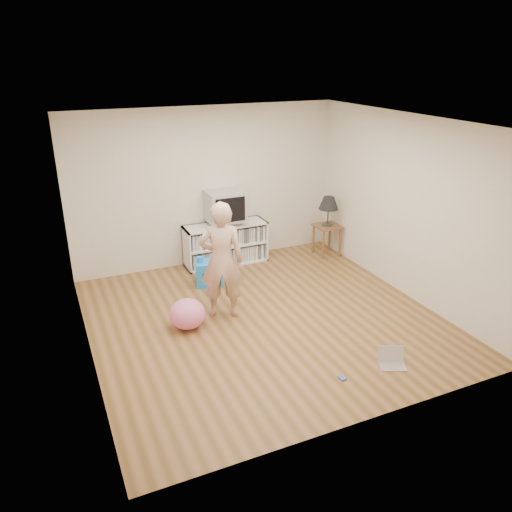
{
  "coord_description": "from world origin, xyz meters",
  "views": [
    {
      "loc": [
        -2.52,
        -5.4,
        3.37
      ],
      "look_at": [
        0.06,
        0.4,
        0.76
      ],
      "focal_mm": 35.0,
      "sensor_mm": 36.0,
      "label": 1
    }
  ],
  "objects": [
    {
      "name": "plush_pink",
      "position": [
        -1.01,
        0.19,
        0.2
      ],
      "size": [
        0.49,
        0.49,
        0.4
      ],
      "primitive_type": "ellipsoid",
      "rotation": [
        0.0,
        0.0,
        -0.05
      ],
      "color": "pink",
      "rests_on": "ground"
    },
    {
      "name": "laptop",
      "position": [
        0.9,
        -1.58,
        0.06
      ],
      "size": [
        0.37,
        0.34,
        0.2
      ],
      "rotation": [
        0.0,
        0.0,
        -0.41
      ],
      "color": "silver",
      "rests_on": "ground"
    },
    {
      "name": "dvd_deck",
      "position": [
        0.22,
        2.02,
        0.73
      ],
      "size": [
        0.45,
        0.35,
        0.07
      ],
      "primitive_type": "cube",
      "color": "gray",
      "rests_on": "media_unit"
    },
    {
      "name": "crt_tv",
      "position": [
        0.22,
        2.02,
        1.02
      ],
      "size": [
        0.6,
        0.53,
        0.5
      ],
      "color": "#A2A2A7",
      "rests_on": "dvd_deck"
    },
    {
      "name": "plush_blue",
      "position": [
        -0.32,
        1.32,
        0.2
      ],
      "size": [
        0.48,
        0.42,
        0.47
      ],
      "rotation": [
        0.0,
        0.0,
        -0.27
      ],
      "color": "#1884F7",
      "rests_on": "ground"
    },
    {
      "name": "ceiling",
      "position": [
        0.0,
        0.0,
        2.6
      ],
      "size": [
        4.5,
        4.5,
        0.01
      ],
      "primitive_type": "cube",
      "color": "white",
      "rests_on": "walls"
    },
    {
      "name": "person",
      "position": [
        -0.47,
        0.33,
        0.81
      ],
      "size": [
        0.69,
        0.58,
        1.62
      ],
      "primitive_type": "imported",
      "rotation": [
        0.0,
        0.0,
        2.76
      ],
      "color": "#D0A68E",
      "rests_on": "ground"
    },
    {
      "name": "walls",
      "position": [
        0.0,
        0.0,
        1.3
      ],
      "size": [
        4.52,
        4.52,
        2.6
      ],
      "color": "beige",
      "rests_on": "ground"
    },
    {
      "name": "table_lamp",
      "position": [
        1.99,
        1.65,
        0.94
      ],
      "size": [
        0.34,
        0.34,
        0.52
      ],
      "color": "#333333",
      "rests_on": "side_table"
    },
    {
      "name": "side_table",
      "position": [
        1.99,
        1.65,
        0.42
      ],
      "size": [
        0.42,
        0.42,
        0.55
      ],
      "color": "brown",
      "rests_on": "ground"
    },
    {
      "name": "playing_cards",
      "position": [
        0.23,
        -1.58,
        0.01
      ],
      "size": [
        0.07,
        0.09,
        0.02
      ],
      "primitive_type": "cube",
      "rotation": [
        0.0,
        0.0,
        0.07
      ],
      "color": "#4A64C6",
      "rests_on": "ground"
    },
    {
      "name": "media_unit",
      "position": [
        0.22,
        2.04,
        0.35
      ],
      "size": [
        1.4,
        0.45,
        0.7
      ],
      "color": "white",
      "rests_on": "ground"
    },
    {
      "name": "ground",
      "position": [
        0.0,
        0.0,
        0.0
      ],
      "size": [
        4.5,
        4.5,
        0.0
      ],
      "primitive_type": "plane",
      "color": "brown",
      "rests_on": "ground"
    }
  ]
}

